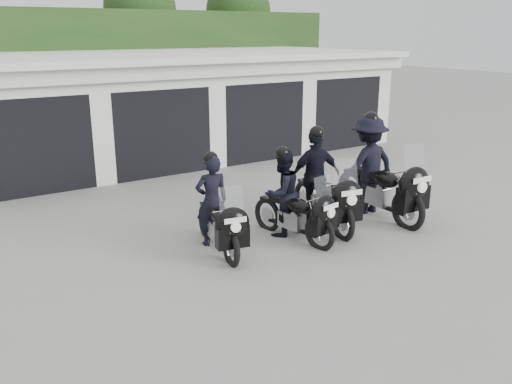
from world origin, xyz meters
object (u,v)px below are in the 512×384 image
police_bike_b (289,199)px  police_bike_a (217,212)px  police_bike_d (374,171)px  police_bike_c (320,183)px

police_bike_b → police_bike_a: bearing=163.0°
police_bike_a → police_bike_d: size_ratio=0.80×
police_bike_c → police_bike_d: police_bike_d is taller
police_bike_a → police_bike_b: bearing=2.6°
police_bike_b → police_bike_d: (2.19, 0.08, 0.19)m
police_bike_a → police_bike_d: (3.55, -0.10, 0.23)m
police_bike_b → police_bike_d: 2.20m
police_bike_c → police_bike_a: bearing=-167.8°
police_bike_b → police_bike_c: police_bike_c is taller
police_bike_a → police_bike_c: (2.28, 0.07, 0.14)m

